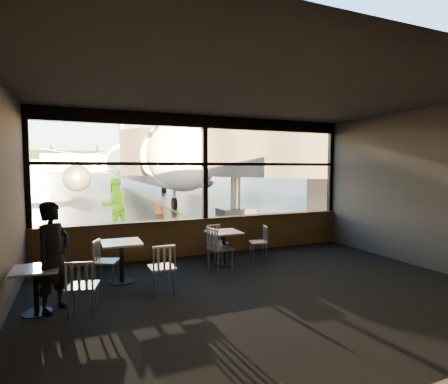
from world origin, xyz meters
TOP-DOWN VIEW (x-y plane):
  - ground_plane at (0.00, 120.00)m, footprint 520.00×520.00m
  - carpet_floor at (0.00, -3.00)m, footprint 8.00×6.00m
  - ceiling at (0.00, -3.00)m, footprint 8.00×6.00m
  - wall_right at (4.00, -3.00)m, footprint 0.04×6.00m
  - wall_back at (0.00, -6.00)m, footprint 8.00×0.04m
  - window_sill at (0.00, 0.00)m, footprint 8.00×0.28m
  - window_header at (0.00, 0.00)m, footprint 8.00×0.18m
  - mullion_left at (-3.95, 0.00)m, footprint 0.12×0.12m
  - mullion_centre at (0.00, 0.00)m, footprint 0.12×0.12m
  - mullion_right at (3.95, 0.00)m, footprint 0.12×0.12m
  - window_transom at (0.00, 0.00)m, footprint 8.00×0.10m
  - airliner at (1.89, 21.27)m, footprint 28.47×34.07m
  - jet_bridge at (3.60, 5.50)m, footprint 9.58×11.71m
  - cafe_table_near at (0.04, -1.15)m, footprint 0.70×0.70m
  - cafe_table_mid at (-2.24, -1.50)m, footprint 0.72×0.72m
  - cafe_table_left at (-3.60, -2.50)m, footprint 0.64×0.64m
  - chair_near_e at (0.99, -1.02)m, footprint 0.54×0.54m
  - chair_near_w at (-0.20, -1.52)m, footprint 0.61×0.61m
  - chair_near_n at (0.02, -0.79)m, footprint 0.53×0.53m
  - chair_mid_s at (-1.65, -2.36)m, footprint 0.49×0.49m
  - chair_mid_w at (-2.51, -1.51)m, footprint 0.61×0.61m
  - chair_left_s at (-2.95, -2.85)m, footprint 0.58×0.58m
  - passenger at (-3.35, -2.49)m, footprint 0.71×0.74m
  - ground_crew at (-1.85, 3.76)m, footprint 1.08×0.95m
  - cone_nose at (0.60, 8.14)m, footprint 0.39×0.39m
  - cone_wing at (-4.72, 20.26)m, footprint 0.32×0.32m
  - terminal_annex at (10.00, 2.50)m, footprint 5.00×7.00m
  - hangar_mid at (0.00, 185.00)m, footprint 38.00×15.00m
  - hangar_right at (60.00, 178.00)m, footprint 50.00×20.00m
  - fuel_tank_a at (-30.00, 182.00)m, footprint 8.00×8.00m
  - fuel_tank_b at (-20.00, 182.00)m, footprint 8.00×8.00m
  - fuel_tank_c at (-10.00, 182.00)m, footprint 8.00×8.00m
  - treeline at (0.00, 210.00)m, footprint 360.00×3.00m

SIDE VIEW (x-z plane):
  - ground_plane at x=0.00m, z-range 0.00..0.00m
  - carpet_floor at x=0.00m, z-range 0.01..0.01m
  - cone_wing at x=-4.72m, z-range 0.00..0.45m
  - cone_nose at x=0.60m, z-range 0.00..0.54m
  - cafe_table_left at x=-3.60m, z-range 0.00..0.71m
  - cafe_table_near at x=0.04m, z-range 0.00..0.77m
  - cafe_table_mid at x=-2.24m, z-range 0.00..0.79m
  - chair_near_e at x=0.99m, z-range 0.00..0.82m
  - chair_near_n at x=0.02m, z-range 0.00..0.85m
  - chair_mid_w at x=-2.51m, z-range 0.00..0.86m
  - chair_left_s at x=-2.95m, z-range 0.00..0.88m
  - chair_mid_s at x=-1.65m, z-range 0.00..0.90m
  - window_sill at x=0.00m, z-range 0.00..0.90m
  - chair_near_w at x=-0.20m, z-range 0.00..0.94m
  - passenger at x=-3.35m, z-range 0.00..1.70m
  - ground_crew at x=-1.85m, z-range 0.00..1.88m
  - wall_right at x=4.00m, z-range 0.00..3.50m
  - wall_back at x=0.00m, z-range 0.00..3.50m
  - mullion_left at x=-3.95m, z-range 0.90..3.50m
  - mullion_centre at x=0.00m, z-range 0.90..3.50m
  - mullion_right at x=3.95m, z-range 0.90..3.50m
  - window_transom at x=0.00m, z-range 2.26..2.34m
  - jet_bridge at x=3.60m, z-range 0.00..5.11m
  - terminal_annex at x=10.00m, z-range 0.00..6.00m
  - fuel_tank_a at x=-30.00m, z-range 0.00..6.00m
  - fuel_tank_b at x=-20.00m, z-range 0.00..6.00m
  - fuel_tank_c at x=-10.00m, z-range 0.00..6.00m
  - window_header at x=0.00m, z-range 3.20..3.50m
  - ceiling at x=0.00m, z-range 3.48..3.52m
  - hangar_mid at x=0.00m, z-range 0.00..10.00m
  - airliner at x=1.89m, z-range 0.00..10.35m
  - hangar_right at x=60.00m, z-range 0.00..12.00m
  - treeline at x=0.00m, z-range 0.00..12.00m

